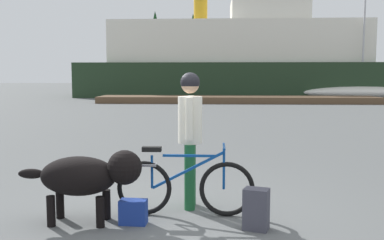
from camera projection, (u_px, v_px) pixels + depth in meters
ground_plane at (165, 213)px, 5.67m from camera, size 160.00×160.00×0.00m
bicycle at (184, 186)px, 5.53m from camera, size 1.74×0.44×0.90m
person_cyclist at (190, 126)px, 5.81m from camera, size 0.32×0.53×1.80m
dog at (88, 176)px, 5.24m from camera, size 1.50×0.55×0.89m
backpack at (256, 209)px, 5.04m from camera, size 0.33×0.28×0.48m
handbag_pannier at (133, 212)px, 5.24m from camera, size 0.33×0.20×0.29m
dock_pier at (236, 100)px, 27.36m from camera, size 17.11×2.66×0.40m
ferry_boat at (238, 61)px, 35.86m from camera, size 24.68×8.38×8.23m
sailboat_moored at (362, 92)px, 31.67m from camera, size 8.45×2.36×9.61m
pine_tree_far_left at (155, 39)px, 50.50m from camera, size 3.01×3.01×8.95m
pine_tree_center at (193, 43)px, 48.68m from camera, size 3.25×3.25×8.39m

